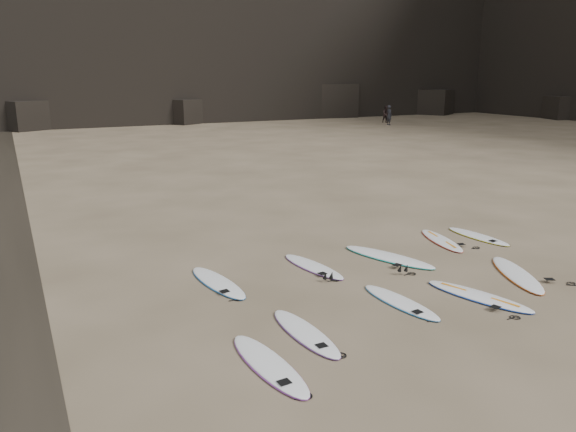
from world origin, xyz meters
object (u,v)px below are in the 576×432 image
object	(u,v)px
surfboard_8	(441,240)
surfboard_9	(478,236)
surfboard_5	(218,282)
surfboard_2	(400,302)
surfboard_3	(478,296)
surfboard_4	(517,274)
surfboard_1	(305,332)
person_a	(389,115)
surfboard_0	(269,364)
surfboard_6	(313,266)
surfboard_7	(388,257)
person_b	(386,114)

from	to	relation	value
surfboard_8	surfboard_9	world-z (taller)	surfboard_8
surfboard_8	surfboard_5	bearing A→B (deg)	-162.89
surfboard_2	surfboard_5	xyz separation A→B (m)	(-3.12, 2.84, 0.00)
surfboard_3	surfboard_4	distance (m)	1.95
surfboard_3	surfboard_1	bearing A→B (deg)	161.55
person_a	surfboard_0	bearing A→B (deg)	141.45
surfboard_5	surfboard_8	world-z (taller)	surfboard_5
surfboard_8	person_a	size ratio (longest dim) A/B	1.27
surfboard_2	surfboard_6	world-z (taller)	surfboard_6
surfboard_7	surfboard_5	bearing A→B (deg)	156.42
surfboard_2	surfboard_6	distance (m)	2.89
surfboard_0	surfboard_9	bearing A→B (deg)	21.47
surfboard_0	surfboard_7	distance (m)	6.42
surfboard_0	surfboard_6	bearing A→B (deg)	48.79
surfboard_3	surfboard_6	distance (m)	4.06
surfboard_2	person_b	world-z (taller)	person_b
surfboard_0	surfboard_7	xyz separation A→B (m)	(5.22, 3.73, 0.01)
surfboard_2	surfboard_0	bearing A→B (deg)	-167.24
surfboard_6	surfboard_7	size ratio (longest dim) A/B	0.83
surfboard_4	surfboard_8	distance (m)	3.06
surfboard_4	person_b	xyz separation A→B (m)	(22.76, 36.61, 0.78)
person_b	person_a	bearing A→B (deg)	-103.34
surfboard_5	surfboard_6	distance (m)	2.54
surfboard_0	surfboard_3	size ratio (longest dim) A/B	0.97
surfboard_6	surfboard_8	bearing A→B (deg)	-4.65
surfboard_1	surfboard_6	bearing A→B (deg)	57.30
surfboard_3	surfboard_9	bearing A→B (deg)	28.75
surfboard_5	person_a	xyz separation A→B (m)	(28.30, 31.79, 0.87)
surfboard_8	surfboard_9	size ratio (longest dim) A/B	1.03
person_a	surfboard_2	bearing A→B (deg)	144.27
surfboard_3	person_b	size ratio (longest dim) A/B	1.52
surfboard_2	person_b	bearing A→B (deg)	49.42
surfboard_3	surfboard_7	xyz separation A→B (m)	(-0.16, 3.08, 0.00)
surfboard_0	surfboard_2	distance (m)	3.82
surfboard_0	person_b	xyz separation A→B (m)	(29.99, 37.86, 0.78)
surfboard_3	surfboard_5	bearing A→B (deg)	128.67
surfboard_3	person_a	distance (m)	42.25
surfboard_9	surfboard_7	bearing A→B (deg)	-177.41
surfboard_7	person_b	distance (m)	42.18
surfboard_3	surfboard_0	bearing A→B (deg)	170.15
surfboard_2	surfboard_5	world-z (taller)	surfboard_5
person_a	surfboard_1	bearing A→B (deg)	141.94
surfboard_4	surfboard_6	distance (m)	4.98
surfboard_7	surfboard_9	world-z (taller)	surfboard_7
surfboard_3	surfboard_6	xyz separation A→B (m)	(-2.32, 3.34, -0.00)
surfboard_1	surfboard_2	bearing A→B (deg)	7.09
surfboard_6	person_a	distance (m)	40.94
surfboard_5	surfboard_4	bearing A→B (deg)	-29.30
surfboard_2	surfboard_8	distance (m)	5.00
surfboard_1	surfboard_9	world-z (taller)	surfboard_1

